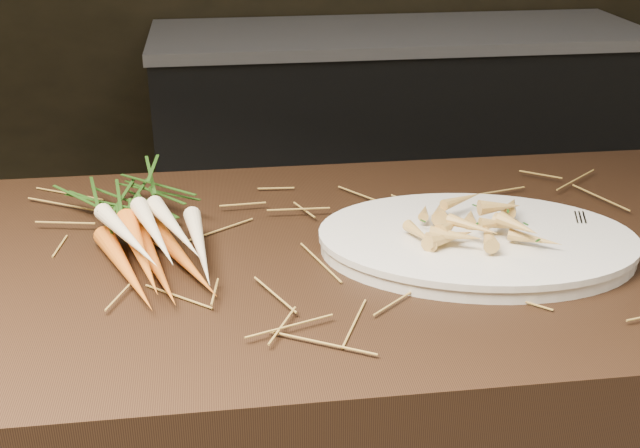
{
  "coord_description": "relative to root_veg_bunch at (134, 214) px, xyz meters",
  "views": [
    {
      "loc": [
        -0.39,
        -0.72,
        1.42
      ],
      "look_at": [
        -0.25,
        0.26,
        0.96
      ],
      "focal_mm": 45.0,
      "sensor_mm": 36.0,
      "label": 1
    }
  ],
  "objects": [
    {
      "name": "back_counter",
      "position": [
        0.81,
        1.8,
        -0.52
      ],
      "size": [
        1.82,
        0.62,
        0.84
      ],
      "color": "black",
      "rests_on": "ground"
    },
    {
      "name": "serving_fork",
      "position": [
        0.64,
        -0.16,
        -0.01
      ],
      "size": [
        0.07,
        0.16,
        0.0
      ],
      "primitive_type": "cube",
      "rotation": [
        0.0,
        0.0,
        -0.32
      ],
      "color": "silver",
      "rests_on": "serving_platter"
    },
    {
      "name": "straw_bedding",
      "position": [
        0.51,
        -0.08,
        -0.03
      ],
      "size": [
        1.4,
        0.6,
        0.02
      ],
      "primitive_type": null,
      "color": "olive",
      "rests_on": "main_counter"
    },
    {
      "name": "root_veg_bunch",
      "position": [
        0.0,
        0.0,
        0.0
      ],
      "size": [
        0.25,
        0.45,
        0.08
      ],
      "rotation": [
        0.0,
        0.0,
        0.29
      ],
      "color": "#D65B1A",
      "rests_on": "main_counter"
    },
    {
      "name": "roasted_veg_heap",
      "position": [
        0.49,
        -0.11,
        0.01
      ],
      "size": [
        0.25,
        0.2,
        0.05
      ],
      "primitive_type": null,
      "rotation": [
        0.0,
        0.0,
        -0.2
      ],
      "color": "#B69133",
      "rests_on": "serving_platter"
    },
    {
      "name": "serving_platter",
      "position": [
        0.49,
        -0.11,
        -0.03
      ],
      "size": [
        0.5,
        0.38,
        0.02
      ],
      "primitive_type": null,
      "rotation": [
        0.0,
        0.0,
        -0.2
      ],
      "color": "white",
      "rests_on": "main_counter"
    }
  ]
}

